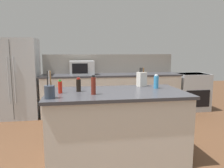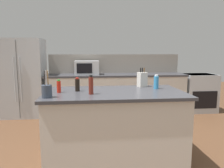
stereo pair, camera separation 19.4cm
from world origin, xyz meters
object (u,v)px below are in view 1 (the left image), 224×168
Objects in this scene: microwave at (82,68)px; dish_soap_bottle at (156,82)px; vinegar_bottle at (93,85)px; refrigerator at (16,78)px; utensil_crock at (50,91)px; soy_sauce_bottle at (79,85)px; knife_block at (142,79)px; hot_sauce_bottle at (60,87)px; range_oven at (191,91)px.

dish_soap_bottle is (1.02, -2.04, -0.06)m from microwave.
microwave is 2.35m from vinegar_bottle.
vinegar_bottle is (0.08, -2.35, -0.04)m from microwave.
utensil_crock is (1.01, -2.55, 0.15)m from refrigerator.
soy_sauce_bottle is (-0.18, 0.23, -0.03)m from vinegar_bottle.
knife_block is 1.01m from soy_sauce_bottle.
utensil_crock is 0.51m from soy_sauce_bottle.
knife_block is 1.19× the size of vinegar_bottle.
utensil_crock is (-0.44, -2.50, -0.08)m from microwave.
microwave reaches higher than hot_sauce_bottle.
vinegar_bottle reaches higher than hot_sauce_bottle.
soy_sauce_bottle is (0.33, 0.38, 0.01)m from utensil_crock.
range_oven is at bearing -0.00° from microwave.
refrigerator is at bearing 179.30° from range_oven.
refrigerator is at bearing 121.85° from soy_sauce_bottle.
range_oven is at bearing 23.51° from knife_block.
utensil_crock is at bearing -99.99° from microwave.
refrigerator is at bearing 139.70° from dish_soap_bottle.
refrigerator is at bearing 111.67° from utensil_crock.
vinegar_bottle is at bearing -138.60° from range_oven.
utensil_crock is at bearing -164.05° from vinegar_bottle.
refrigerator is 4.22m from range_oven.
hot_sauce_bottle is at bearing 175.86° from knife_block.
range_oven is at bearing 49.78° from dish_soap_bottle.
utensil_crock reaches higher than vinegar_bottle.
knife_block is (2.31, -1.89, 0.18)m from refrigerator.
knife_block is at bearing -39.25° from refrigerator.
microwave is 3.20× the size of hot_sauce_bottle.
range_oven is at bearing -0.70° from refrigerator.
microwave reaches higher than range_oven.
range_oven is at bearing 41.40° from vinegar_bottle.
range_oven is 3.83m from hot_sauce_bottle.
soy_sauce_bottle is at bearing 48.70° from utensil_crock.
soy_sauce_bottle is 0.25m from hot_sauce_bottle.
soy_sauce_bottle is at bearing 128.02° from vinegar_bottle.
utensil_crock is (-1.30, -0.66, -0.03)m from knife_block.
vinegar_bottle is (-0.78, -0.51, 0.00)m from knife_block.
microwave is at bearing 91.85° from vinegar_bottle.
knife_block is at bearing 26.90° from utensil_crock.
knife_block is 1.55× the size of soy_sauce_bottle.
hot_sauce_bottle reaches higher than range_oven.
refrigerator is 6.05× the size of knife_block.
microwave is at bearing -2.02° from refrigerator.
dish_soap_bottle is 1.37m from hot_sauce_bottle.
soy_sauce_bottle is at bearing 18.83° from hot_sauce_bottle.
soy_sauce_bottle is 1.09× the size of hot_sauce_bottle.
microwave is 2.68× the size of dish_soap_bottle.
hot_sauce_bottle is at bearing -63.72° from refrigerator.
refrigerator is 3.18× the size of microwave.
dish_soap_bottle is (0.16, -0.20, -0.02)m from knife_block.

